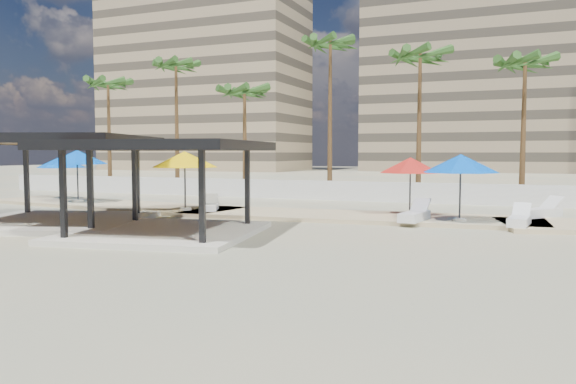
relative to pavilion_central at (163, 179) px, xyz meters
name	(u,v)px	position (x,y,z in m)	size (l,w,h in m)	color
ground	(241,238)	(2.84, 0.48, -2.00)	(200.00, 200.00, 0.00)	tan
promenade	(357,216)	(4.84, 8.14, -1.94)	(44.45, 7.97, 0.24)	#C6B284
boundary_wall	(362,191)	(2.84, 16.48, -1.40)	(56.00, 0.30, 1.20)	silver
building_west	(204,82)	(-39.16, 68.48, 13.27)	(34.00, 16.00, 32.40)	#937F60
building_mid	(489,81)	(6.84, 78.48, 12.27)	(38.00, 16.00, 30.40)	#847259
pavilion_central	(163,179)	(0.00, 0.00, 0.00)	(7.63, 7.63, 3.35)	beige
pavilion_west	(54,172)	(-5.97, 0.91, 0.17)	(9.12, 9.12, 3.64)	beige
umbrella_a	(61,162)	(-14.18, 9.68, 0.37)	(2.96, 2.96, 2.55)	beige
umbrella_b	(185,160)	(-3.16, 6.28, 0.62)	(4.12, 4.12, 2.84)	beige
umbrella_c	(410,165)	(7.16, 8.66, 0.38)	(3.34, 3.34, 2.56)	beige
umbrella_d	(461,164)	(9.50, 6.73, 0.51)	(3.48, 3.48, 2.71)	beige
umbrella_f	(77,157)	(-11.26, 7.87, 0.69)	(3.60, 3.60, 2.92)	beige
lounger_a	(211,206)	(-2.08, 6.85, -1.64)	(1.38, 2.00, 0.73)	white
lounger_b	(519,220)	(11.74, 6.39, -1.63)	(0.89, 2.15, 0.79)	white
lounger_c	(415,216)	(7.78, 6.33, -1.62)	(1.02, 2.31, 0.84)	white
lounger_d	(540,212)	(12.56, 9.72, -1.61)	(2.00, 2.26, 0.87)	white
palm_a	(108,88)	(-18.16, 18.78, 5.98)	(3.00, 3.00, 9.14)	brown
palm_b	(176,71)	(-12.16, 19.18, 7.06)	(3.00, 3.00, 10.28)	brown
palm_c	(245,96)	(-6.16, 18.58, 4.92)	(3.00, 3.00, 8.01)	brown
palm_d	(330,50)	(-0.16, 19.38, 7.77)	(3.00, 3.00, 11.05)	brown
palm_e	(420,62)	(5.84, 18.88, 6.53)	(3.00, 3.00, 9.72)	brown
palm_f	(525,68)	(11.84, 19.08, 5.84)	(3.00, 3.00, 8.99)	brown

